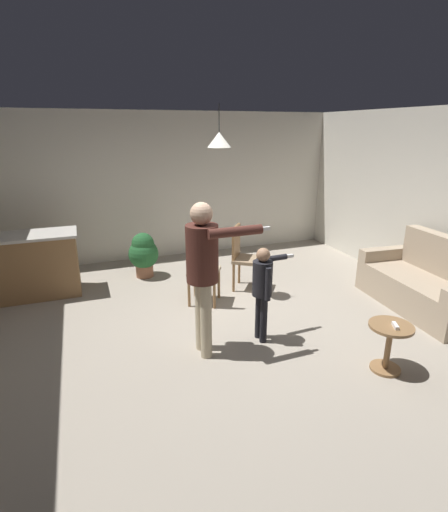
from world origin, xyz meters
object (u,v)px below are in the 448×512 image
kitchen_counter (35,265)px  potted_plant_corner (143,253)px  couch_floral (425,285)px  dining_chair_near_wall (243,255)px  person_adult (204,263)px  dining_chair_by_counter (203,268)px  person_child (263,284)px  side_table_by_couch (389,342)px  spare_remote_on_table (395,326)px

kitchen_counter → potted_plant_corner: kitchen_counter is taller
couch_floral → dining_chair_near_wall: bearing=59.0°
person_adult → dining_chair_by_counter: size_ratio=1.70×
person_child → dining_chair_near_wall: size_ratio=1.14×
dining_chair_by_counter → dining_chair_near_wall: 0.84m
person_adult → dining_chair_near_wall: size_ratio=1.70×
side_table_by_couch → dining_chair_near_wall: dining_chair_near_wall is taller
kitchen_counter → side_table_by_couch: kitchen_counter is taller
person_adult → person_child: 0.79m
couch_floral → dining_chair_near_wall: same height
side_table_by_couch → potted_plant_corner: potted_plant_corner is taller
kitchen_counter → person_child: 3.49m
couch_floral → spare_remote_on_table: 1.90m
side_table_by_couch → dining_chair_by_counter: 2.54m
kitchen_counter → person_adult: size_ratio=0.74×
dining_chair_by_counter → spare_remote_on_table: bearing=-30.1°
person_child → dining_chair_by_counter: person_child is taller
person_child → dining_chair_near_wall: person_child is taller
kitchen_counter → dining_chair_by_counter: dining_chair_by_counter is taller
kitchen_counter → potted_plant_corner: size_ratio=1.66×
dining_chair_by_counter → dining_chair_near_wall: same height
person_adult → dining_chair_by_counter: person_adult is taller
couch_floral → person_child: person_child is taller
couch_floral → potted_plant_corner: (-3.46, 2.55, 0.09)m
person_adult → person_child: person_adult is taller
potted_plant_corner → spare_remote_on_table: potted_plant_corner is taller
side_table_by_couch → dining_chair_by_counter: dining_chair_by_counter is taller
dining_chair_by_counter → potted_plant_corner: size_ratio=1.32×
person_adult → spare_remote_on_table: (1.66, -1.03, -0.52)m
dining_chair_by_counter → potted_plant_corner: dining_chair_by_counter is taller
side_table_by_couch → dining_chair_by_counter: size_ratio=0.52×
dining_chair_near_wall → spare_remote_on_table: size_ratio=7.69×
dining_chair_by_counter → spare_remote_on_table: dining_chair_by_counter is taller
dining_chair_by_counter → couch_floral: bearing=7.6°
couch_floral → dining_chair_near_wall: 2.59m
dining_chair_by_counter → dining_chair_near_wall: bearing=54.5°
dining_chair_near_wall → potted_plant_corner: size_ratio=1.32×
kitchen_counter → side_table_by_couch: bearing=-43.5°
person_adult → potted_plant_corner: 2.68m
dining_chair_by_counter → potted_plant_corner: (-0.60, 1.39, -0.13)m
kitchen_counter → person_child: person_child is taller
couch_floral → dining_chair_by_counter: (-2.86, 1.16, 0.21)m
person_adult → spare_remote_on_table: person_adult is taller
person_adult → person_child: size_ratio=1.49×
side_table_by_couch → spare_remote_on_table: size_ratio=4.00×
person_adult → potted_plant_corner: person_adult is taller
person_child → side_table_by_couch: bearing=40.3°
kitchen_counter → potted_plant_corner: bearing=7.8°
kitchen_counter → side_table_by_couch: size_ratio=2.42×
couch_floral → kitchen_counter: size_ratio=1.48×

